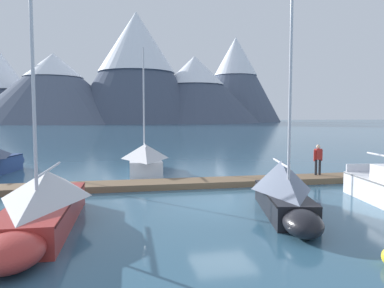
% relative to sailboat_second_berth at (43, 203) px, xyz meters
% --- Properties ---
extents(ground_plane, '(700.00, 700.00, 0.00)m').
position_rel_sailboat_second_berth_xyz_m(ground_plane, '(6.50, 1.92, -0.81)').
color(ground_plane, '#335B75').
extents(mountain_central_massif, '(81.53, 81.53, 35.51)m').
position_rel_sailboat_second_berth_xyz_m(mountain_central_massif, '(-27.60, 186.96, 17.43)').
color(mountain_central_massif, '#4C566B').
rests_on(mountain_central_massif, ground).
extents(mountain_shoulder_ridge, '(70.95, 70.95, 58.80)m').
position_rel_sailboat_second_berth_xyz_m(mountain_shoulder_ridge, '(14.29, 187.52, 30.61)').
color(mountain_shoulder_ridge, '#424C60').
rests_on(mountain_shoulder_ridge, ground).
extents(mountain_east_summit, '(72.53, 72.53, 36.92)m').
position_rel_sailboat_second_berth_xyz_m(mountain_east_summit, '(46.17, 189.12, 18.49)').
color(mountain_east_summit, '#424C60').
rests_on(mountain_east_summit, ground).
extents(mountain_rear_spur, '(58.61, 58.61, 55.02)m').
position_rel_sailboat_second_berth_xyz_m(mountain_rear_spur, '(80.29, 219.52, 28.07)').
color(mountain_rear_spur, '#4C566B').
rests_on(mountain_rear_spur, ground).
extents(dock, '(27.59, 2.07, 0.30)m').
position_rel_sailboat_second_berth_xyz_m(dock, '(6.50, 5.92, -0.67)').
color(dock, brown).
rests_on(dock, ground).
extents(sailboat_second_berth, '(2.25, 7.60, 7.24)m').
position_rel_sailboat_second_berth_xyz_m(sailboat_second_berth, '(0.00, 0.00, 0.00)').
color(sailboat_second_berth, '#B2332D').
rests_on(sailboat_second_berth, ground).
extents(sailboat_mid_dock_port, '(2.28, 6.56, 7.94)m').
position_rel_sailboat_second_berth_xyz_m(sailboat_mid_dock_port, '(4.10, 11.04, 0.06)').
color(sailboat_mid_dock_port, white).
rests_on(sailboat_mid_dock_port, ground).
extents(sailboat_mid_dock_starboard, '(2.69, 6.09, 8.03)m').
position_rel_sailboat_second_berth_xyz_m(sailboat_mid_dock_starboard, '(8.22, -0.02, 0.08)').
color(sailboat_mid_dock_starboard, black).
rests_on(sailboat_mid_dock_starboard, ground).
extents(person_on_dock, '(0.58, 0.28, 1.69)m').
position_rel_sailboat_second_berth_xyz_m(person_on_dock, '(13.28, 6.20, 0.45)').
color(person_on_dock, '#232328').
rests_on(person_on_dock, dock).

